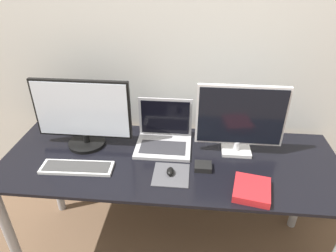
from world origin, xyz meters
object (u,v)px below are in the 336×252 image
monitor_right (240,119)px  book (252,190)px  keyboard (77,168)px  laptop (164,134)px  monitor_left (83,114)px  power_brick (203,167)px  mouse (170,171)px

monitor_right → book: (0.04, -0.34, -0.20)m
book → keyboard: bearing=173.9°
laptop → book: 0.61m
monitor_left → monitor_right: 0.89m
monitor_right → keyboard: size_ratio=1.25×
laptop → power_brick: 0.33m
monitor_right → laptop: (-0.43, 0.05, -0.16)m
book → monitor_left: bearing=160.1°
mouse → monitor_left: bearing=155.7°
laptop → power_brick: (0.23, -0.23, -0.05)m
mouse → keyboard: bearing=-179.9°
laptop → power_brick: bearing=-43.9°
laptop → mouse: laptop is taller
book → monitor_right: bearing=97.0°
monitor_left → power_brick: (0.70, -0.17, -0.19)m
keyboard → mouse: 0.50m
monitor_right → keyboard: bearing=-164.5°
laptop → power_brick: size_ratio=3.56×
mouse → laptop: bearing=102.3°
monitor_left → laptop: bearing=6.2°
keyboard → book: 0.91m
monitor_left → mouse: 0.61m
keyboard → mouse: mouse is taller
laptop → mouse: (0.06, -0.29, -0.04)m
monitor_left → mouse: monitor_left is taller
monitor_right → keyboard: 0.93m
laptop → book: laptop is taller
power_brick → book: bearing=-34.8°
keyboard → power_brick: (0.68, 0.07, 0.01)m
book → power_brick: (-0.23, 0.16, -0.00)m
monitor_right → mouse: (-0.36, -0.24, -0.20)m
mouse → book: book is taller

